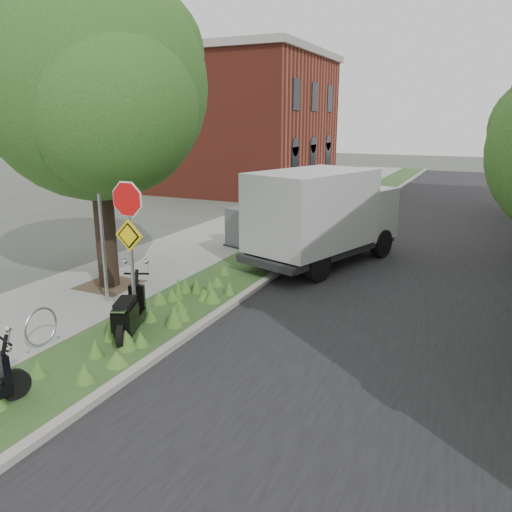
{
  "coord_description": "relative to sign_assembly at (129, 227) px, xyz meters",
  "views": [
    {
      "loc": [
        4.76,
        -6.84,
        4.31
      ],
      "look_at": [
        0.09,
        3.13,
        1.3
      ],
      "focal_mm": 35.0,
      "sensor_mm": 36.0,
      "label": 1
    }
  ],
  "objects": [
    {
      "name": "road",
      "position": [
        4.4,
        9.42,
        -2.32
      ],
      "size": [
        7.0,
        60.0,
        0.01
      ],
      "primitive_type": "cube",
      "color": "black",
      "rests_on": "ground"
    },
    {
      "name": "box_truck",
      "position": [
        1.69,
        6.86,
        -0.72
      ],
      "size": [
        3.68,
        5.83,
        2.47
      ],
      "color": "#262628",
      "rests_on": "ground"
    },
    {
      "name": "ground",
      "position": [
        1.4,
        -0.58,
        -2.33
      ],
      "size": [
        120.0,
        120.0,
        0.0
      ],
      "primitive_type": "plane",
      "color": "#4C5147",
      "rests_on": "ground"
    },
    {
      "name": "bare_post",
      "position": [
        -1.8,
        1.22,
        -0.21
      ],
      "size": [
        0.08,
        0.08,
        4.0
      ],
      "color": "#A5A8AD",
      "rests_on": "ground"
    },
    {
      "name": "street_tree_main",
      "position": [
        -2.68,
        2.28,
        2.48
      ],
      "size": [
        6.21,
        5.54,
        7.66
      ],
      "color": "black",
      "rests_on": "ground"
    },
    {
      "name": "sidewalk_near",
      "position": [
        -2.85,
        9.42,
        -2.27
      ],
      "size": [
        3.5,
        60.0,
        0.12
      ],
      "primitive_type": "cube",
      "color": "gray",
      "rests_on": "ground"
    },
    {
      "name": "utility_cabinet",
      "position": [
        -1.4,
        7.38,
        -1.58
      ],
      "size": [
        1.14,
        0.94,
        1.3
      ],
      "color": "#262628",
      "rests_on": "ground"
    },
    {
      "name": "verge",
      "position": [
        -0.1,
        9.42,
        -2.27
      ],
      "size": [
        2.0,
        60.0,
        0.12
      ],
      "primitive_type": "cube",
      "color": "#2B4E21",
      "rests_on": "ground"
    },
    {
      "name": "sign_assembly",
      "position": [
        0.0,
        0.0,
        0.0
      ],
      "size": [
        0.94,
        0.08,
        3.22
      ],
      "color": "#A5A8AD",
      "rests_on": "ground"
    },
    {
      "name": "scooter_near",
      "position": [
        -0.0,
        -0.2,
        -1.79
      ],
      "size": [
        0.87,
        1.69,
        0.85
      ],
      "color": "black",
      "rests_on": "ground"
    },
    {
      "name": "brick_building",
      "position": [
        -8.1,
        21.42,
        1.88
      ],
      "size": [
        9.4,
        10.4,
        8.3
      ],
      "color": "maroon",
      "rests_on": "ground"
    },
    {
      "name": "kerb_near",
      "position": [
        0.9,
        9.42,
        -2.26
      ],
      "size": [
        0.2,
        60.0,
        0.13
      ],
      "primitive_type": "cube",
      "color": "#9E9991",
      "rests_on": "ground"
    },
    {
      "name": "bike_hoop",
      "position": [
        -1.3,
        -1.18,
        -1.83
      ],
      "size": [
        0.06,
        0.78,
        0.77
      ],
      "color": "#A5A8AD",
      "rests_on": "ground"
    }
  ]
}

